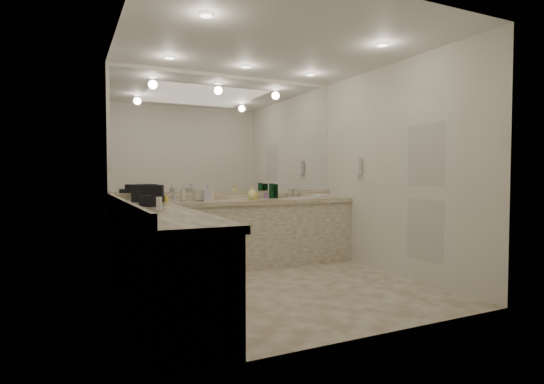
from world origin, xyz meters
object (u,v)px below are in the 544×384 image
black_toiletry_bag (148,193)px  soap_bottle_a (183,193)px  hand_towel (323,196)px  soap_bottle_c (252,193)px  cream_cosmetic_case (203,195)px  soap_bottle_b (207,193)px  wall_phone (358,166)px  sink (301,198)px

black_toiletry_bag → soap_bottle_a: (0.41, -0.06, -0.01)m
hand_towel → soap_bottle_c: 1.14m
cream_cosmetic_case → hand_towel: size_ratio=0.89×
soap_bottle_b → wall_phone: bearing=-11.4°
wall_phone → hand_towel: bearing=114.5°
wall_phone → soap_bottle_c: size_ratio=1.34×
hand_towel → soap_bottle_b: soap_bottle_b is taller
black_toiletry_bag → soap_bottle_a: size_ratio=1.84×
soap_bottle_b → soap_bottle_c: 0.65m
wall_phone → soap_bottle_a: bearing=168.2°
soap_bottle_a → soap_bottle_c: bearing=-0.7°
black_toiletry_bag → soap_bottle_b: bearing=-11.2°
cream_cosmetic_case → soap_bottle_c: soap_bottle_c is taller
wall_phone → soap_bottle_a: (-2.30, 0.48, -0.35)m
wall_phone → cream_cosmetic_case: 2.14m
black_toiletry_bag → sink: bearing=-1.2°
cream_cosmetic_case → soap_bottle_b: size_ratio=1.19×
sink → wall_phone: size_ratio=1.83×
sink → wall_phone: bearing=-39.6°
sink → hand_towel: 0.37m
cream_cosmetic_case → soap_bottle_a: size_ratio=1.23×
sink → cream_cosmetic_case: size_ratio=1.83×
sink → hand_towel: (0.37, 0.02, 0.03)m
soap_bottle_a → soap_bottle_b: size_ratio=0.96×
black_toiletry_bag → cream_cosmetic_case: (0.68, -0.02, -0.03)m
hand_towel → soap_bottle_b: size_ratio=1.33×
sink → cream_cosmetic_case: (-1.43, 0.03, 0.07)m
soap_bottle_b → soap_bottle_c: (0.64, 0.06, -0.01)m
hand_towel → wall_phone: bearing=-65.5°
wall_phone → hand_towel: (-0.24, 0.52, -0.43)m
soap_bottle_a → soap_bottle_c: 0.93m
hand_towel → soap_bottle_c: (-1.14, -0.05, 0.07)m
wall_phone → soap_bottle_b: (-2.02, 0.41, -0.35)m
hand_towel → soap_bottle_c: bearing=-177.6°
cream_cosmetic_case → soap_bottle_a: bearing=-174.5°
sink → hand_towel: hand_towel is taller
soap_bottle_b → hand_towel: bearing=3.5°
black_toiletry_bag → soap_bottle_a: 0.42m
sink → hand_towel: bearing=2.6°
wall_phone → soap_bottle_a: wall_phone is taller
sink → soap_bottle_b: (-1.41, -0.09, 0.11)m
hand_towel → cream_cosmetic_case: bearing=179.7°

